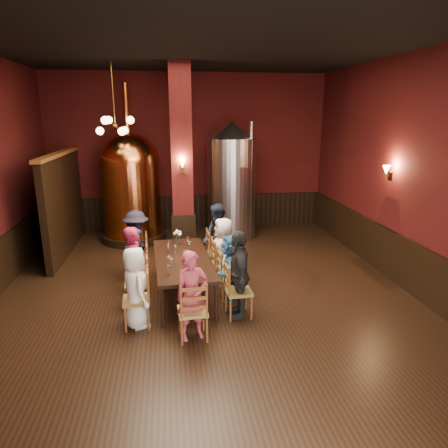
{
  "coord_description": "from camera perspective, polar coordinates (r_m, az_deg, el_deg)",
  "views": [
    {
      "loc": [
        -0.62,
        -6.82,
        3.35
      ],
      "look_at": [
        0.36,
        0.2,
        1.4
      ],
      "focal_mm": 32.0,
      "sensor_mm": 36.0,
      "label": 1
    }
  ],
  "objects": [
    {
      "name": "column",
      "position": [
        9.69,
        -6.07,
        8.8
      ],
      "size": [
        0.58,
        0.58,
        4.5
      ],
      "primitive_type": "cube",
      "color": "#490F10",
      "rests_on": "ground"
    },
    {
      "name": "chair_4",
      "position": [
        6.86,
        2.1,
        -9.52
      ],
      "size": [
        0.49,
        0.49,
        0.92
      ],
      "primitive_type": null,
      "rotation": [
        0.0,
        0.0,
        1.63
      ],
      "color": "brown",
      "rests_on": "ground"
    },
    {
      "name": "wine_glass_3",
      "position": [
        7.86,
        -7.93,
        -3.41
      ],
      "size": [
        0.07,
        0.07,
        0.17
      ],
      "primitive_type": null,
      "color": "white",
      "rests_on": "dining_table"
    },
    {
      "name": "wine_glass_0",
      "position": [
        6.76,
        -7.96,
        -6.59
      ],
      "size": [
        0.07,
        0.07,
        0.17
      ],
      "primitive_type": null,
      "color": "white",
      "rests_on": "dining_table"
    },
    {
      "name": "chair_8",
      "position": [
        6.24,
        -4.5,
        -12.23
      ],
      "size": [
        0.49,
        0.49,
        0.92
      ],
      "primitive_type": null,
      "rotation": [
        0.0,
        0.0,
        3.2
      ],
      "color": "brown",
      "rests_on": "ground"
    },
    {
      "name": "person_1",
      "position": [
        7.21,
        -12.49,
        -6.13
      ],
      "size": [
        0.45,
        0.6,
        1.5
      ],
      "primitive_type": "imported",
      "rotation": [
        0.0,
        0.0,
        1.38
      ],
      "color": "maroon",
      "rests_on": "ground"
    },
    {
      "name": "person_3",
      "position": [
        8.47,
        -12.35,
        -2.96
      ],
      "size": [
        0.66,
        1.01,
        1.47
      ],
      "primitive_type": "imported",
      "rotation": [
        0.0,
        0.0,
        1.44
      ],
      "color": "black",
      "rests_on": "ground"
    },
    {
      "name": "wine_glass_2",
      "position": [
        7.81,
        -6.9,
        -3.5
      ],
      "size": [
        0.07,
        0.07,
        0.17
      ],
      "primitive_type": null,
      "color": "white",
      "rests_on": "dining_table"
    },
    {
      "name": "person_2",
      "position": [
        7.86,
        -12.38,
        -5.1
      ],
      "size": [
        0.36,
        0.65,
        1.29
      ],
      "primitive_type": "imported",
      "rotation": [
        0.0,
        0.0,
        1.48
      ],
      "color": "navy",
      "rests_on": "ground"
    },
    {
      "name": "dining_table",
      "position": [
        7.56,
        -5.95,
        -5.3
      ],
      "size": [
        1.14,
        2.45,
        0.75
      ],
      "rotation": [
        0.0,
        0.0,
        0.06
      ],
      "color": "black",
      "rests_on": "ground"
    },
    {
      "name": "wine_glass_6",
      "position": [
        7.45,
        -5.59,
        -4.41
      ],
      "size": [
        0.07,
        0.07,
        0.17
      ],
      "primitive_type": null,
      "color": "white",
      "rests_on": "dining_table"
    },
    {
      "name": "person_7",
      "position": [
        8.58,
        -0.95,
        -2.15
      ],
      "size": [
        0.58,
        0.82,
        1.52
      ],
      "primitive_type": "imported",
      "rotation": [
        0.0,
        0.0,
        5.04
      ],
      "color": "black",
      "rests_on": "ground"
    },
    {
      "name": "wainscot_right",
      "position": [
        8.7,
        24.52,
        -5.18
      ],
      "size": [
        0.08,
        9.9,
        1.0
      ],
      "primitive_type": "cube",
      "color": "black",
      "rests_on": "ground"
    },
    {
      "name": "pendant_cluster",
      "position": [
        9.79,
        -15.29,
        13.42
      ],
      "size": [
        0.9,
        0.9,
        1.7
      ],
      "primitive_type": null,
      "color": "#A57226",
      "rests_on": "room"
    },
    {
      "name": "chair_0",
      "position": [
        6.71,
        -12.43,
        -10.5
      ],
      "size": [
        0.49,
        0.49,
        0.92
      ],
      "primitive_type": null,
      "rotation": [
        0.0,
        0.0,
        -1.51
      ],
      "color": "brown",
      "rests_on": "ground"
    },
    {
      "name": "room",
      "position": [
        6.94,
        -2.73,
        6.26
      ],
      "size": [
        10.0,
        10.02,
        4.5
      ],
      "color": "black",
      "rests_on": "ground"
    },
    {
      "name": "chair_7",
      "position": [
        8.67,
        -0.94,
        -4.06
      ],
      "size": [
        0.49,
        0.49,
        0.92
      ],
      "primitive_type": null,
      "rotation": [
        0.0,
        0.0,
        1.63
      ],
      "color": "brown",
      "rests_on": "ground"
    },
    {
      "name": "sconce_column",
      "position": [
        9.4,
        -5.99,
        8.29
      ],
      "size": [
        0.2,
        0.2,
        0.36
      ],
      "primitive_type": null,
      "rotation": [
        0.0,
        0.0,
        3.14
      ],
      "color": "black",
      "rests_on": "column"
    },
    {
      "name": "chair_6",
      "position": [
        8.06,
        -0.08,
        -5.61
      ],
      "size": [
        0.49,
        0.49,
        0.92
      ],
      "primitive_type": null,
      "rotation": [
        0.0,
        0.0,
        1.63
      ],
      "color": "brown",
      "rests_on": "ground"
    },
    {
      "name": "person_8",
      "position": [
        6.13,
        -4.55,
        -10.21
      ],
      "size": [
        0.59,
        0.47,
        1.41
      ],
      "primitive_type": "imported",
      "rotation": [
        0.0,
        0.0,
        6.58
      ],
      "color": "#AD394E",
      "rests_on": "ground"
    },
    {
      "name": "wine_glass_1",
      "position": [
        8.01,
        -7.83,
        -3.05
      ],
      "size": [
        0.07,
        0.07,
        0.17
      ],
      "primitive_type": null,
      "color": "white",
      "rests_on": "dining_table"
    },
    {
      "name": "copper_kettle",
      "position": [
        11.01,
        -13.13,
        5.33
      ],
      "size": [
        1.74,
        1.74,
        4.11
      ],
      "rotation": [
        0.0,
        0.0,
        -0.0
      ],
      "color": "black",
      "rests_on": "ground"
    },
    {
      "name": "wine_glass_5",
      "position": [
        8.22,
        -5.21,
        -2.47
      ],
      "size": [
        0.07,
        0.07,
        0.17
      ],
      "primitive_type": null,
      "color": "white",
      "rests_on": "dining_table"
    },
    {
      "name": "person_0",
      "position": [
        6.62,
        -12.54,
        -8.85
      ],
      "size": [
        0.63,
        0.76,
        1.34
      ],
      "primitive_type": "imported",
      "rotation": [
        0.0,
        0.0,
        1.93
      ],
      "color": "white",
      "rests_on": "ground"
    },
    {
      "name": "person_4",
      "position": [
        6.74,
        2.12,
        -7.19
      ],
      "size": [
        0.41,
        0.91,
        1.52
      ],
      "primitive_type": "imported",
      "rotation": [
        0.0,
        0.0,
        4.67
      ],
      "color": "black",
      "rests_on": "ground"
    },
    {
      "name": "person_6",
      "position": [
        7.97,
        -0.08,
        -4.02
      ],
      "size": [
        0.47,
        0.7,
        1.4
      ],
      "primitive_type": "imported",
      "rotation": [
        0.0,
        0.0,
        4.74
      ],
      "color": "white",
      "rests_on": "ground"
    },
    {
      "name": "person_5",
      "position": [
        7.39,
        0.91,
        -6.18
      ],
      "size": [
        0.61,
        1.22,
        1.26
      ],
      "primitive_type": "imported",
      "rotation": [
        0.0,
        0.0,
        4.5
      ],
      "color": "#2D5E89",
      "rests_on": "ground"
    },
    {
      "name": "chair_3",
      "position": [
        8.56,
        -12.25,
        -4.7
      ],
      "size": [
        0.49,
        0.49,
        0.92
      ],
      "primitive_type": null,
      "rotation": [
        0.0,
        0.0,
        -1.51
      ],
      "color": "brown",
      "rests_on": "ground"
    },
    {
      "name": "wine_glass_4",
      "position": [
        7.08,
        -7.52,
        -5.55
      ],
      "size": [
        0.07,
        0.07,
        0.17
      ],
      "primitive_type": null,
      "color": "white",
      "rests_on": "dining_table"
    },
    {
      "name": "chair_1",
      "position": [
        7.32,
        -12.36,
        -8.23
      ],
      "size": [
        0.49,
        0.49,
        0.92
      ],
      "primitive_type": null,
      "rotation": [
        0.0,
        0.0,
        -1.51
      ],
      "color": "brown",
      "rests_on": "ground"
    },
    {
      "name": "partition",
      "position": [
        10.57,
        -21.91,
        2.54
      ],
      "size": [
        0.22,
        3.5,
        2.4
      ],
      "primitive_type": "cube",
      "color": "black",
      "rests_on": "ground"
    },
    {
      "name": "wine_glass_7",
      "position": [
        7.96,
        -4.94,
        -3.07
      ],
      "size": [
        0.07,
        0.07,
        0.17
      ],
      "primitive_type": null,
      "color": "white",
      "rests_on": "dining_table"
    },
    {
      "name": "chair_5",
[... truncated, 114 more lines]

